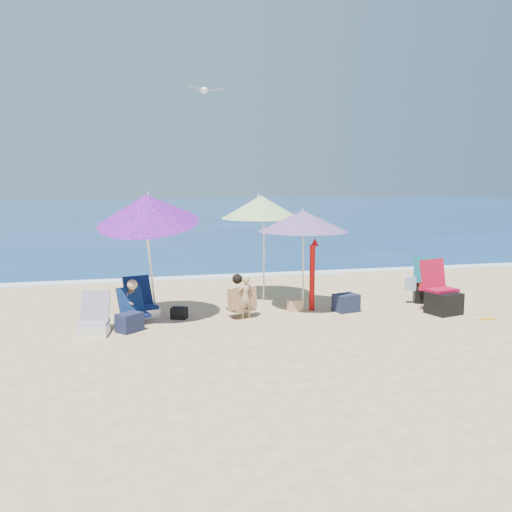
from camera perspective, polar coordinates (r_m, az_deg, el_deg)
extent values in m
plane|color=#D8BC84|center=(9.47, 3.24, -7.33)|extent=(120.00, 120.00, 0.00)
cube|color=navy|center=(53.87, -11.02, 4.80)|extent=(120.00, 80.00, 0.12)
cube|color=white|center=(14.31, -2.77, -2.14)|extent=(120.00, 0.50, 0.04)
cylinder|color=silver|center=(10.46, 5.00, -0.85)|extent=(0.04, 0.04, 1.81)
cone|color=#DD1D75|center=(10.35, 4.98, 3.70)|extent=(1.90, 1.90, 0.41)
cylinder|color=white|center=(10.31, 4.93, 4.70)|extent=(0.03, 0.03, 0.11)
cylinder|color=white|center=(11.40, 0.83, 0.46)|extent=(0.05, 0.05, 2.05)
cone|color=#61B61C|center=(11.36, 0.54, 5.18)|extent=(2.12, 2.12, 0.48)
cylinder|color=white|center=(11.38, 0.22, 6.28)|extent=(0.04, 0.04, 0.13)
cylinder|color=silver|center=(9.89, -11.09, -0.72)|extent=(0.23, 0.52, 2.01)
cone|color=#C41CAB|center=(9.64, -11.42, 4.89)|extent=(2.34, 2.38, 0.93)
cylinder|color=white|center=(9.69, -11.29, 6.26)|extent=(0.06, 0.07, 0.14)
cylinder|color=#B70E0D|center=(10.51, 5.94, -2.30)|extent=(0.13, 0.13, 1.28)
cone|color=red|center=(10.52, 6.22, 1.50)|extent=(0.19, 0.19, 0.16)
cube|color=#0D204C|center=(10.25, -11.93, -5.29)|extent=(0.61, 0.56, 0.06)
cube|color=#0B1B41|center=(10.43, -12.38, -3.56)|extent=(0.56, 0.42, 0.54)
cube|color=white|center=(10.25, -11.85, -5.87)|extent=(0.63, 0.59, 0.16)
cube|color=#F27D55|center=(9.35, -16.75, -6.79)|extent=(0.52, 0.48, 0.06)
cube|color=#C04354|center=(9.45, -16.57, -5.06)|extent=(0.50, 0.34, 0.50)
cube|color=white|center=(9.23, -16.81, -7.57)|extent=(0.54, 0.50, 0.15)
cube|color=maroon|center=(10.97, 18.73, -3.38)|extent=(0.68, 0.63, 0.06)
cube|color=#AC0C29|center=(11.00, 18.14, -1.81)|extent=(0.59, 0.29, 0.57)
cube|color=black|center=(10.84, 19.19, -4.73)|extent=(0.65, 0.61, 0.41)
cube|color=red|center=(11.63, 18.05, -2.92)|extent=(0.67, 0.64, 0.06)
cube|color=#A7120B|center=(11.86, 17.72, -1.43)|extent=(0.54, 0.35, 0.52)
cube|color=black|center=(11.79, 17.52, -3.78)|extent=(0.64, 0.61, 0.37)
cube|color=#0B8A8E|center=(11.55, 17.46, -1.42)|extent=(0.49, 0.34, 0.53)
cube|color=#81AACF|center=(11.49, 15.99, -2.82)|extent=(0.22, 0.14, 0.28)
imported|color=tan|center=(9.87, -1.16, -4.38)|extent=(0.33, 0.27, 0.78)
cube|color=navy|center=(10.02, -1.60, -5.57)|extent=(0.53, 0.50, 0.05)
cube|color=#511177|center=(9.92, -1.45, -4.47)|extent=(0.57, 0.35, 0.40)
sphere|color=black|center=(10.01, -1.98, -2.43)|extent=(0.19, 0.19, 0.19)
imported|color=#AB7967|center=(9.89, -12.88, -4.70)|extent=(0.43, 0.38, 0.73)
cube|color=#0C1B44|center=(9.76, -12.60, -6.09)|extent=(0.55, 0.52, 0.05)
cube|color=#0D224A|center=(9.82, -13.10, -4.59)|extent=(0.50, 0.39, 0.47)
sphere|color=tan|center=(9.53, -12.91, -2.95)|extent=(0.18, 0.18, 0.18)
cube|color=#1A1F39|center=(9.29, -13.19, -6.82)|extent=(0.49, 0.48, 0.31)
cube|color=black|center=(10.01, -8.10, -5.97)|extent=(0.34, 0.31, 0.21)
cube|color=tan|center=(10.50, 4.10, -5.23)|extent=(0.27, 0.20, 0.22)
cube|color=#1A2039|center=(10.59, 9.48, -4.89)|extent=(0.51, 0.43, 0.34)
cube|color=orange|center=(10.71, 23.24, -6.11)|extent=(0.25, 0.12, 0.03)
ellipsoid|color=white|center=(11.20, -5.53, 16.98)|extent=(0.25, 0.35, 0.12)
cube|color=gray|center=(11.08, -6.29, 17.18)|extent=(0.33, 0.18, 0.07)
cube|color=#919299|center=(11.19, -4.27, 17.10)|extent=(0.33, 0.18, 0.07)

